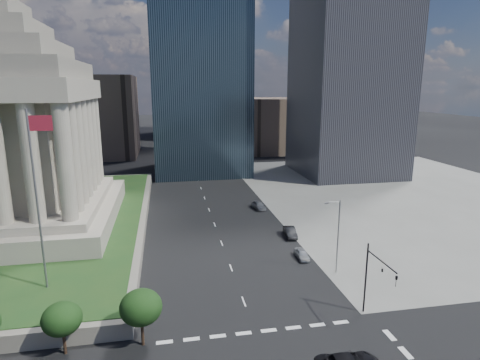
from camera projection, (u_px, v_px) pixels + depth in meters
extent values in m
plane|color=black|center=(193.00, 168.00, 122.65)|extent=(500.00, 500.00, 0.00)
cube|color=slate|center=(405.00, 194.00, 92.63)|extent=(68.00, 90.00, 0.03)
cylinder|color=slate|center=(37.00, 202.00, 43.24)|extent=(0.24, 0.24, 20.00)
cube|color=maroon|center=(40.00, 123.00, 41.54)|extent=(2.40, 0.05, 1.60)
cube|color=black|center=(199.00, 65.00, 111.45)|extent=(26.00, 26.00, 60.00)
cube|color=brown|center=(270.00, 125.00, 154.88)|extent=(20.00, 30.00, 20.00)
cube|color=brown|center=(102.00, 116.00, 142.81)|extent=(24.00, 30.00, 28.00)
cylinder|color=black|center=(366.00, 278.00, 43.10)|extent=(0.18, 0.18, 8.00)
cylinder|color=black|center=(381.00, 261.00, 39.74)|extent=(0.14, 5.50, 0.14)
cube|color=black|center=(396.00, 281.00, 37.29)|extent=(0.30, 0.30, 1.10)
cylinder|color=slate|center=(338.00, 237.00, 52.15)|extent=(0.16, 0.16, 10.00)
cylinder|color=slate|center=(333.00, 202.00, 50.90)|extent=(1.80, 0.12, 0.12)
cube|color=slate|center=(327.00, 203.00, 50.76)|extent=(0.50, 0.22, 0.14)
imported|color=#9B9EA3|center=(302.00, 254.00, 57.52)|extent=(1.71, 3.91, 1.31)
imported|color=black|center=(290.00, 232.00, 65.93)|extent=(2.12, 4.84, 1.55)
imported|color=slate|center=(259.00, 205.00, 80.92)|extent=(4.87, 2.51, 1.59)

